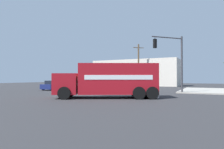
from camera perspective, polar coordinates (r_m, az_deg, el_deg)
name	(u,v)px	position (r m, az deg, el deg)	size (l,w,h in m)	color
ground_plane	(86,96)	(18.39, -7.70, -6.25)	(100.00, 100.00, 0.00)	#2B2B2D
delivery_truck	(110,80)	(16.45, -0.70, -1.65)	(8.63, 6.17, 2.86)	#AD141E
traffic_light_primary	(173,55)	(22.17, 17.39, 5.38)	(2.76, 2.79, 6.12)	#38383D
sedan_navy	(55,85)	(28.84, -16.26, -3.06)	(2.34, 4.44, 1.31)	navy
utility_pole	(138,65)	(38.72, 7.76, 2.89)	(1.71, 1.57, 8.33)	brown
building_backdrop	(135,73)	(44.10, 6.82, 0.48)	(18.76, 6.00, 5.64)	beige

